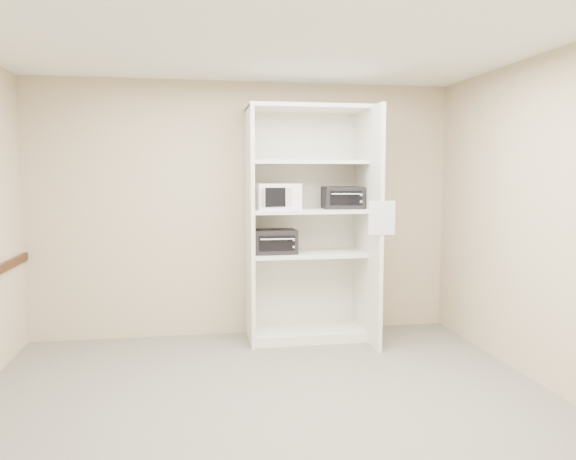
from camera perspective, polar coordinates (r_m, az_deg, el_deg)
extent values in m
cube|color=slate|center=(4.39, -1.70, -17.47)|extent=(4.50, 4.00, 0.01)
cube|color=white|center=(4.15, -1.82, 19.22)|extent=(4.50, 4.00, 0.01)
cube|color=tan|center=(6.04, -4.39, 2.09)|extent=(4.50, 0.02, 2.70)
cube|color=tan|center=(2.11, 5.79, -4.65)|extent=(4.50, 0.02, 2.70)
cube|color=tan|center=(4.90, 25.28, 0.72)|extent=(0.02, 4.00, 2.70)
cube|color=silver|center=(5.73, -3.88, 0.40)|extent=(0.04, 0.60, 2.40)
cube|color=silver|center=(5.83, 8.08, 0.44)|extent=(0.04, 0.90, 2.40)
cube|color=silver|center=(6.12, 1.42, 0.75)|extent=(1.24, 0.02, 2.40)
cube|color=silver|center=(6.06, 1.93, -10.39)|extent=(1.16, 0.56, 0.10)
cube|color=silver|center=(5.88, 1.95, -2.41)|extent=(1.16, 0.56, 0.04)
cube|color=silver|center=(5.83, 1.97, 1.98)|extent=(1.16, 0.56, 0.04)
cube|color=silver|center=(5.82, 1.98, 6.89)|extent=(1.16, 0.56, 0.04)
cube|color=silver|center=(5.86, 2.00, 12.28)|extent=(1.24, 0.60, 0.04)
cube|color=white|center=(5.71, -1.18, 3.42)|extent=(0.48, 0.38, 0.26)
cube|color=black|center=(5.87, 5.56, 3.30)|extent=(0.41, 0.31, 0.23)
cube|color=black|center=(5.74, -1.36, -1.18)|extent=(0.44, 0.33, 0.24)
cube|color=white|center=(5.39, 9.52, 1.22)|extent=(0.25, 0.03, 0.32)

